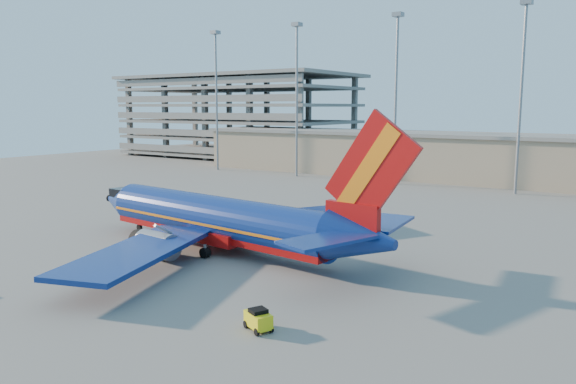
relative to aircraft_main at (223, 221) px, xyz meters
name	(u,v)px	position (x,y,z in m)	size (l,w,h in m)	color
ground	(254,239)	(-0.29, 5.10, -2.79)	(220.00, 220.00, 0.00)	slate
terminal_building	(502,158)	(9.71, 63.10, 1.53)	(122.00, 16.00, 8.50)	gray
parking_garage	(238,112)	(-62.29, 79.15, 8.94)	(62.00, 32.00, 21.40)	slate
light_mast_row	(455,79)	(4.71, 51.10, 14.77)	(101.60, 1.60, 28.65)	gray
aircraft_main	(223,221)	(0.00, 0.00, 0.00)	(38.52, 36.90, 13.05)	navy
baggage_tug	(258,319)	(14.12, -13.26, -2.10)	(2.14, 1.79, 1.33)	yellow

